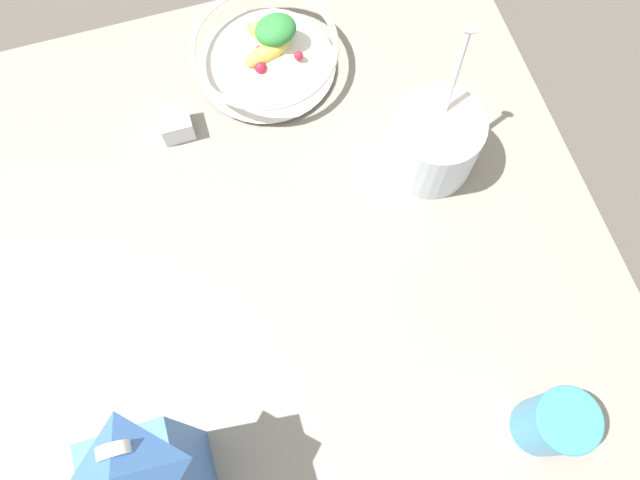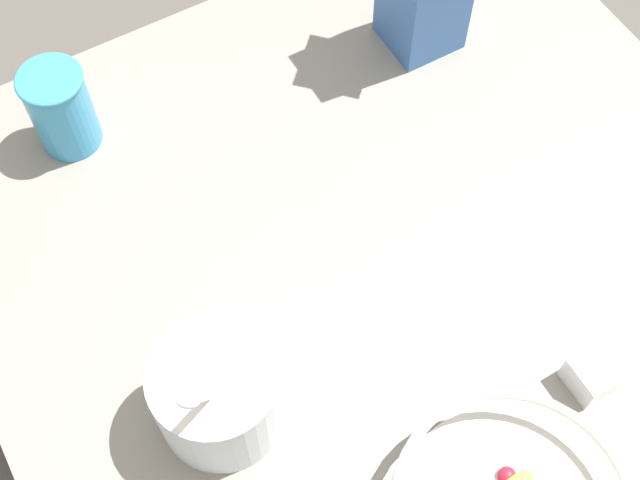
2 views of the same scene
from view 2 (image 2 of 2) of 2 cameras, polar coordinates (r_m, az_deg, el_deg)
The scene contains 5 objects.
ground_plane at distance 1.05m, azimuth 4.25°, elevation -2.41°, with size 6.00×6.00×0.00m, color #4C4742.
countertop at distance 1.03m, azimuth 4.34°, elevation -1.80°, with size 0.91×0.91×0.05m.
yogurt_tub at distance 0.88m, azimuth -6.60°, elevation -9.69°, with size 0.13×0.13×0.23m.
drinking_cup at distance 1.09m, azimuth -16.28°, elevation 8.13°, with size 0.08×0.08×0.11m.
spice_jar at distance 0.97m, azimuth 17.04°, elevation -8.27°, with size 0.05×0.05×0.04m.
Camera 2 is at (-0.30, -0.37, 0.93)m, focal length 50.00 mm.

